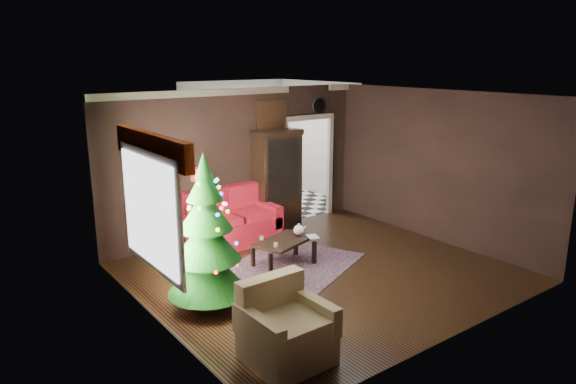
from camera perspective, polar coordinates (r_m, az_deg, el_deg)
floor at (r=8.55m, az=3.64°, el=-8.70°), size 5.50×5.50×0.00m
ceiling at (r=7.89m, az=3.97°, el=10.36°), size 5.50×5.50×0.00m
wall_back at (r=10.09m, az=-5.43°, el=3.18°), size 5.50×0.00×5.50m
wall_front at (r=6.49m, az=18.26°, el=-3.84°), size 5.50×0.00×5.50m
wall_left at (r=6.72m, az=-14.41°, el=-2.93°), size 0.00×5.50×5.50m
wall_right at (r=10.07m, az=15.83°, el=2.67°), size 0.00×5.50×5.50m
doorway at (r=11.12m, az=2.12°, el=2.44°), size 1.10×0.10×2.10m
left_window at (r=6.90m, az=-14.77°, el=-2.07°), size 0.05×1.60×1.40m
valance at (r=6.75m, az=-14.58°, el=4.73°), size 0.12×2.10×0.35m
kitchen_floor at (r=12.54m, az=-2.21°, el=-1.12°), size 3.00×3.00×0.00m
kitchen_window at (r=13.41m, az=-5.82°, el=7.24°), size 0.70×0.06×0.70m
rug at (r=8.70m, az=0.04°, el=-8.20°), size 2.89×2.56×0.01m
loveseat at (r=9.74m, az=-5.94°, el=-2.71°), size 1.70×0.90×1.00m
curio_cabinet at (r=10.40m, az=-1.18°, el=1.04°), size 0.90×0.45×1.90m
floor_lamp at (r=8.95m, az=-9.60°, el=-2.18°), size 0.27×0.27×1.51m
christmas_tree at (r=7.13m, az=-8.84°, el=-4.60°), size 1.34×1.34×2.11m
armchair at (r=6.06m, az=-0.13°, el=-14.06°), size 0.91×0.91×0.92m
coffee_table at (r=8.72m, az=-0.46°, el=-6.56°), size 1.10×0.85×0.43m
teapot at (r=8.84m, az=1.18°, el=-4.12°), size 0.22×0.22×0.19m
cup_a at (r=8.67m, az=-2.88°, el=-5.00°), size 0.07×0.07×0.06m
cup_b at (r=8.35m, az=-1.31°, el=-5.73°), size 0.08×0.08×0.06m
book at (r=8.72m, az=2.17°, el=-4.25°), size 0.17×0.07×0.24m
wall_clock at (r=11.04m, az=3.37°, el=9.32°), size 0.32×0.32×0.06m
painting at (r=10.33m, az=-1.82°, el=8.27°), size 0.62×0.05×0.52m
kitchen_counter at (r=13.41m, az=-5.14°, el=1.83°), size 1.80×0.60×0.90m
kitchen_table at (r=12.04m, az=-2.60°, el=0.06°), size 0.70×0.70×0.75m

